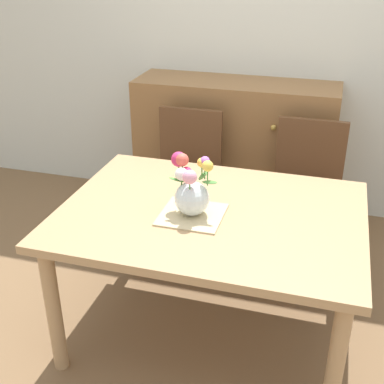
# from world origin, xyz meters

# --- Properties ---
(ground_plane) EXTENTS (12.00, 12.00, 0.00)m
(ground_plane) POSITION_xyz_m (0.00, 0.00, 0.00)
(ground_plane) COLOR brown
(back_wall) EXTENTS (7.00, 0.10, 2.80)m
(back_wall) POSITION_xyz_m (0.00, 1.60, 1.40)
(back_wall) COLOR silver
(back_wall) RESTS_ON ground_plane
(dining_table) EXTENTS (1.41, 1.05, 0.72)m
(dining_table) POSITION_xyz_m (0.00, 0.00, 0.64)
(dining_table) COLOR tan
(dining_table) RESTS_ON ground_plane
(chair_left) EXTENTS (0.42, 0.42, 0.90)m
(chair_left) POSITION_xyz_m (-0.39, 0.86, 0.52)
(chair_left) COLOR brown
(chair_left) RESTS_ON ground_plane
(chair_right) EXTENTS (0.42, 0.42, 0.90)m
(chair_right) POSITION_xyz_m (0.39, 0.86, 0.52)
(chair_right) COLOR brown
(chair_right) RESTS_ON ground_plane
(dresser) EXTENTS (1.40, 0.47, 1.00)m
(dresser) POSITION_xyz_m (-0.17, 1.33, 0.50)
(dresser) COLOR olive
(dresser) RESTS_ON ground_plane
(placemat) EXTENTS (0.29, 0.29, 0.01)m
(placemat) POSITION_xyz_m (-0.07, -0.07, 0.73)
(placemat) COLOR #CCB789
(placemat) RESTS_ON dining_table
(flower_vase) EXTENTS (0.24, 0.20, 0.27)m
(flower_vase) POSITION_xyz_m (-0.08, -0.06, 0.85)
(flower_vase) COLOR silver
(flower_vase) RESTS_ON placemat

